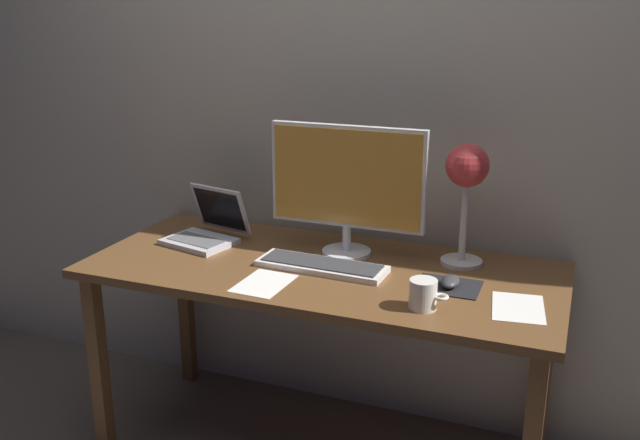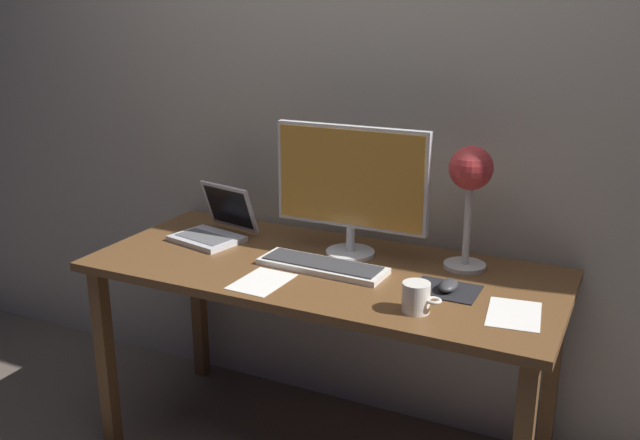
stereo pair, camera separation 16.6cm
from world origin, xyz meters
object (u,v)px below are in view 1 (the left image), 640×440
object	(u,v)px
coffee_mug	(424,294)
laptop	(209,226)
monitor	(347,182)
keyboard_main	(322,266)
desk_lamp	(467,177)
mouse	(450,282)

from	to	relation	value
coffee_mug	laptop	bearing A→B (deg)	160.66
monitor	laptop	xyz separation A→B (m)	(-0.53, -0.04, -0.21)
keyboard_main	desk_lamp	xyz separation A→B (m)	(0.43, 0.22, 0.29)
monitor	mouse	world-z (taller)	monitor
desk_lamp	mouse	size ratio (longest dim) A/B	4.34
laptop	coffee_mug	xyz separation A→B (m)	(0.89, -0.31, -0.01)
keyboard_main	monitor	bearing A→B (deg)	80.04
desk_lamp	mouse	world-z (taller)	desk_lamp
monitor	keyboard_main	distance (m)	0.30
keyboard_main	mouse	bearing A→B (deg)	-0.16
mouse	laptop	bearing A→B (deg)	172.27
desk_lamp	keyboard_main	bearing A→B (deg)	-152.79
monitor	desk_lamp	bearing A→B (deg)	7.59
laptop	mouse	distance (m)	0.94
laptop	coffee_mug	distance (m)	0.94
laptop	desk_lamp	distance (m)	0.97
monitor	laptop	distance (m)	0.57
desk_lamp	monitor	bearing A→B (deg)	-172.41
laptop	keyboard_main	bearing A→B (deg)	-14.07
keyboard_main	laptop	size ratio (longest dim) A/B	1.49
coffee_mug	keyboard_main	bearing A→B (deg)	154.38
monitor	coffee_mug	bearing A→B (deg)	-44.41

